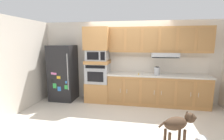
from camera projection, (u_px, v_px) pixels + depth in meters
ground_plane at (124, 112)px, 4.47m from camera, size 9.60×9.60×0.00m
back_kitchen_wall at (128, 61)px, 5.34m from camera, size 6.20×0.12×2.50m
side_panel_left at (27, 64)px, 4.75m from camera, size 0.12×7.10×2.50m
refrigerator at (63, 73)px, 5.34m from camera, size 0.76×0.73×1.76m
oven_base_cabinet at (98, 91)px, 5.31m from camera, size 0.74×0.62×0.60m
built_in_oven at (98, 73)px, 5.21m from camera, size 0.70×0.62×0.60m
appliance_mid_shelf at (98, 62)px, 5.15m from camera, size 0.74×0.62×0.10m
microwave at (98, 55)px, 5.11m from camera, size 0.64×0.54×0.32m
appliance_upper_cabinet at (97, 39)px, 5.03m from camera, size 0.74×0.62×0.68m
lower_cabinet_run at (157, 90)px, 4.96m from camera, size 2.90×0.63×0.88m
countertop_slab at (158, 75)px, 4.89m from camera, size 2.94×0.64×0.04m
backsplash_panel at (157, 65)px, 5.12m from camera, size 2.94×0.02×0.50m
upper_cabinet_with_hood at (159, 41)px, 4.83m from camera, size 2.90×0.48×0.88m
screwdriver at (139, 74)px, 4.86m from camera, size 0.13×0.12×0.03m
electric_kettle at (157, 71)px, 4.82m from camera, size 0.17×0.17×0.24m
dog at (179, 124)px, 2.98m from camera, size 0.74×0.45×0.61m
dog_food_bowl at (202, 139)px, 3.19m from camera, size 0.20×0.20×0.06m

